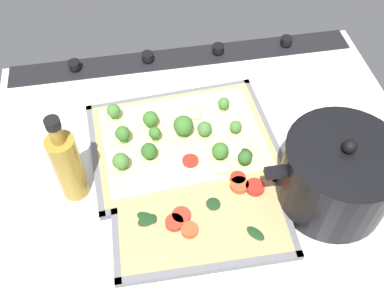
{
  "coord_description": "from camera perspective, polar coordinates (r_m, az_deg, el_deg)",
  "views": [
    {
      "loc": [
        12.53,
        50.85,
        70.83
      ],
      "look_at": [
        3.39,
        -1.06,
        5.85
      ],
      "focal_mm": 41.98,
      "sensor_mm": 36.0,
      "label": 1
    }
  ],
  "objects": [
    {
      "name": "ground_plane",
      "position": [
        0.89,
        2.26,
        -3.2
      ],
      "size": [
        85.18,
        71.78,
        3.0
      ],
      "primitive_type": "cube",
      "color": "silver"
    },
    {
      "name": "broccoli_pizza",
      "position": [
        0.9,
        -1.34,
        0.67
      ],
      "size": [
        35.66,
        27.47,
        6.24
      ],
      "color": "tan",
      "rests_on": "baking_tray_front"
    },
    {
      "name": "oil_bottle",
      "position": [
        0.81,
        -15.54,
        -2.57
      ],
      "size": [
        5.05,
        5.05,
        19.65
      ],
      "color": "olive",
      "rests_on": "ground_plane"
    },
    {
      "name": "cooking_pot",
      "position": [
        0.82,
        17.97,
        -3.75
      ],
      "size": [
        26.96,
        20.16,
        15.9
      ],
      "color": "black",
      "rests_on": "ground_plane"
    },
    {
      "name": "stove_control_panel",
      "position": [
        1.1,
        -1.12,
        11.08
      ],
      "size": [
        81.77,
        7.0,
        2.6
      ],
      "color": "black",
      "rests_on": "ground_plane"
    },
    {
      "name": "baking_tray_front",
      "position": [
        0.91,
        -1.13,
        0.18
      ],
      "size": [
        38.19,
        30.01,
        1.3
      ],
      "color": "slate",
      "rests_on": "ground_plane"
    },
    {
      "name": "veggie_pizza_back",
      "position": [
        0.82,
        1.01,
        -7.53
      ],
      "size": [
        29.46,
        24.0,
        1.9
      ],
      "color": "tan",
      "rests_on": "baking_tray_back"
    },
    {
      "name": "baking_tray_back",
      "position": [
        0.82,
        0.82,
        -7.84
      ],
      "size": [
        31.9,
        26.45,
        1.3
      ],
      "color": "slate",
      "rests_on": "ground_plane"
    }
  ]
}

